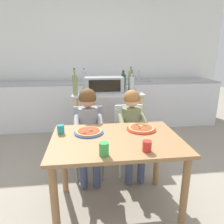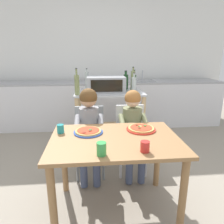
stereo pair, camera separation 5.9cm
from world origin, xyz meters
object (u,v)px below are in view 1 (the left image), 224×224
(dining_chair_left, at_px, (89,136))
(dining_chair_right, at_px, (130,134))
(bottle_tall_green_wine, at_px, (123,81))
(pizza_plate_red_rimmed, at_px, (141,128))
(dining_table, at_px, (116,151))
(child_in_olive_shirt, at_px, (132,123))
(pizza_plate_blue_rimmed, at_px, (89,132))
(bottle_slim_sauce, at_px, (132,84))
(bottle_squat_spirits, at_px, (75,85))
(child_in_grey_shirt, at_px, (88,123))
(drinking_cup_green, at_px, (104,149))
(drinking_cup_red, at_px, (147,146))
(drinking_cup_teal, at_px, (61,129))
(bottle_brown_beer, at_px, (84,80))
(bottle_clear_vinegar, at_px, (131,80))
(bottle_dark_olive_oil, at_px, (131,81))
(toaster_oven, at_px, (104,84))
(kitchen_island_cart, at_px, (107,111))

(dining_chair_left, bearing_deg, dining_chair_right, 1.80)
(bottle_tall_green_wine, relative_size, pizza_plate_red_rimmed, 1.02)
(dining_table, xyz_separation_m, pizza_plate_red_rimmed, (0.27, 0.18, 0.13))
(child_in_olive_shirt, height_order, pizza_plate_blue_rimmed, child_in_olive_shirt)
(dining_chair_right, bearing_deg, bottle_slim_sauce, 76.85)
(bottle_slim_sauce, bearing_deg, pizza_plate_blue_rimmed, -119.16)
(bottle_squat_spirits, relative_size, child_in_grey_shirt, 0.34)
(drinking_cup_green, bearing_deg, dining_chair_left, 96.02)
(child_in_olive_shirt, relative_size, drinking_cup_red, 12.27)
(drinking_cup_teal, bearing_deg, bottle_brown_beer, 81.51)
(bottle_clear_vinegar, bearing_deg, pizza_plate_red_rimmed, -96.82)
(pizza_plate_red_rimmed, height_order, drinking_cup_green, drinking_cup_green)
(bottle_slim_sauce, bearing_deg, drinking_cup_teal, -128.43)
(bottle_tall_green_wine, relative_size, dining_chair_right, 0.35)
(dining_chair_right, bearing_deg, pizza_plate_red_rimmed, -90.00)
(dining_chair_right, relative_size, drinking_cup_green, 8.25)
(drinking_cup_green, bearing_deg, dining_chair_right, 68.07)
(bottle_brown_beer, relative_size, dining_chair_left, 0.39)
(bottle_tall_green_wine, relative_size, dining_table, 0.25)
(bottle_dark_olive_oil, bearing_deg, drinking_cup_red, -98.31)
(bottle_clear_vinegar, relative_size, dining_table, 0.31)
(bottle_clear_vinegar, height_order, drinking_cup_red, bottle_clear_vinegar)
(bottle_dark_olive_oil, bearing_deg, bottle_tall_green_wine, -160.37)
(drinking_cup_green, bearing_deg, drinking_cup_red, 4.41)
(drinking_cup_green, relative_size, drinking_cup_teal, 1.23)
(bottle_dark_olive_oil, height_order, dining_chair_right, bottle_dark_olive_oil)
(drinking_cup_green, bearing_deg, toaster_oven, 85.16)
(bottle_brown_beer, height_order, drinking_cup_green, bottle_brown_beer)
(dining_chair_left, bearing_deg, child_in_olive_shirt, -11.96)
(child_in_olive_shirt, bearing_deg, drinking_cup_green, -114.66)
(child_in_olive_shirt, bearing_deg, kitchen_island_cart, 105.41)
(bottle_clear_vinegar, distance_m, drinking_cup_red, 1.72)
(bottle_slim_sauce, relative_size, drinking_cup_green, 2.81)
(bottle_squat_spirits, distance_m, pizza_plate_blue_rimmed, 1.05)
(pizza_plate_red_rimmed, bearing_deg, drinking_cup_green, -130.30)
(child_in_olive_shirt, height_order, drinking_cup_red, child_in_olive_shirt)
(toaster_oven, bearing_deg, child_in_olive_shirt, -71.65)
(toaster_oven, distance_m, bottle_dark_olive_oil, 0.50)
(bottle_brown_beer, height_order, pizza_plate_blue_rimmed, bottle_brown_beer)
(bottle_tall_green_wine, height_order, drinking_cup_red, bottle_tall_green_wine)
(bottle_brown_beer, relative_size, dining_table, 0.28)
(bottle_squat_spirits, relative_size, bottle_tall_green_wine, 1.25)
(toaster_oven, bearing_deg, pizza_plate_red_rimmed, -77.61)
(bottle_tall_green_wine, height_order, child_in_olive_shirt, bottle_tall_green_wine)
(dining_table, bearing_deg, bottle_slim_sauce, 72.54)
(bottle_slim_sauce, xyz_separation_m, drinking_cup_green, (-0.54, -1.59, -0.22))
(pizza_plate_red_rimmed, height_order, drinking_cup_teal, drinking_cup_teal)
(kitchen_island_cart, bearing_deg, child_in_grey_shirt, -109.97)
(bottle_clear_vinegar, height_order, child_in_grey_shirt, bottle_clear_vinegar)
(child_in_olive_shirt, bearing_deg, pizza_plate_red_rimmed, -90.00)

